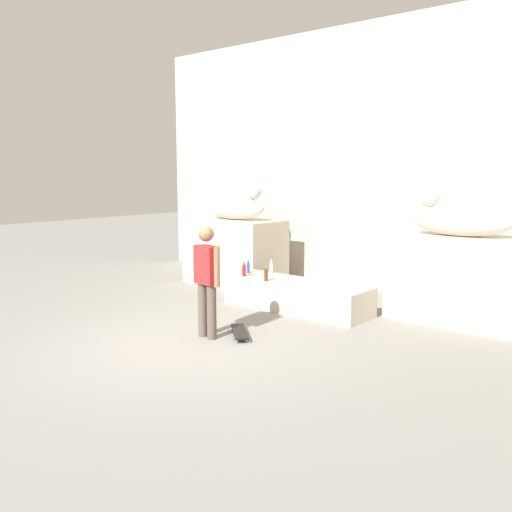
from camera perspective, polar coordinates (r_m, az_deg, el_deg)
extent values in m
plane|color=gray|center=(7.95, -8.65, -9.40)|extent=(40.00, 40.00, 0.00)
cube|color=#BBB2A1|center=(12.00, 11.87, 9.68)|extent=(11.45, 0.60, 5.41)
cube|color=beige|center=(12.29, -2.17, 0.48)|extent=(2.08, 1.22, 1.41)
cube|color=beige|center=(9.71, 20.05, -2.23)|extent=(2.08, 1.22, 1.41)
ellipsoid|color=beige|center=(12.19, -2.20, 4.97)|extent=(1.60, 0.57, 0.52)
sphere|color=beige|center=(11.82, -0.21, 6.59)|extent=(0.32, 0.32, 0.32)
ellipsoid|color=beige|center=(9.58, 20.34, 3.44)|extent=(1.64, 0.68, 0.52)
sphere|color=beige|center=(9.72, 17.32, 5.76)|extent=(0.32, 0.32, 0.32)
cube|color=beige|center=(9.99, 4.16, -4.04)|extent=(2.74, 0.87, 0.52)
cylinder|color=brown|center=(8.39, -5.47, -5.47)|extent=(0.14, 0.14, 0.82)
cylinder|color=brown|center=(8.24, -4.57, -5.71)|extent=(0.14, 0.14, 0.82)
cube|color=#B22626|center=(8.17, -5.09, -0.89)|extent=(0.37, 0.22, 0.56)
sphere|color=#8C6647|center=(8.11, -5.13, 2.28)|extent=(0.23, 0.23, 0.23)
cylinder|color=#8C6647|center=(8.34, -6.10, -0.78)|extent=(0.09, 0.09, 0.58)
cylinder|color=#8C6647|center=(8.01, -4.03, -1.15)|extent=(0.09, 0.09, 0.58)
cube|color=black|center=(8.45, -1.68, -7.73)|extent=(0.73, 0.69, 0.02)
cylinder|color=white|center=(8.18, -0.98, -8.57)|extent=(0.06, 0.06, 0.06)
cylinder|color=white|center=(8.17, -1.97, -8.60)|extent=(0.06, 0.06, 0.06)
cylinder|color=white|center=(8.75, -1.42, -7.42)|extent=(0.06, 0.06, 0.06)
cylinder|color=white|center=(8.74, -2.34, -7.45)|extent=(0.06, 0.06, 0.06)
cylinder|color=#593314|center=(9.92, 1.03, -2.05)|extent=(0.07, 0.07, 0.18)
cylinder|color=#593314|center=(9.90, 1.04, -1.36)|extent=(0.03, 0.03, 0.06)
cylinder|color=yellow|center=(9.89, 1.04, -1.15)|extent=(0.04, 0.04, 0.01)
cylinder|color=silver|center=(10.68, 1.58, -1.25)|extent=(0.06, 0.06, 0.19)
cylinder|color=silver|center=(10.66, 1.58, -0.58)|extent=(0.03, 0.03, 0.06)
cylinder|color=yellow|center=(10.65, 1.58, -0.39)|extent=(0.03, 0.03, 0.01)
cylinder|color=red|center=(10.38, -1.24, -1.51)|extent=(0.07, 0.07, 0.20)
cylinder|color=red|center=(10.36, -1.24, -0.79)|extent=(0.03, 0.03, 0.06)
cylinder|color=yellow|center=(10.35, -1.24, -0.59)|extent=(0.04, 0.04, 0.01)
cylinder|color=#194C99|center=(10.68, -0.81, -1.23)|extent=(0.06, 0.06, 0.20)
cylinder|color=#194C99|center=(10.66, -0.81, -0.54)|extent=(0.03, 0.03, 0.06)
cylinder|color=yellow|center=(10.65, -0.81, -0.35)|extent=(0.03, 0.03, 0.01)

